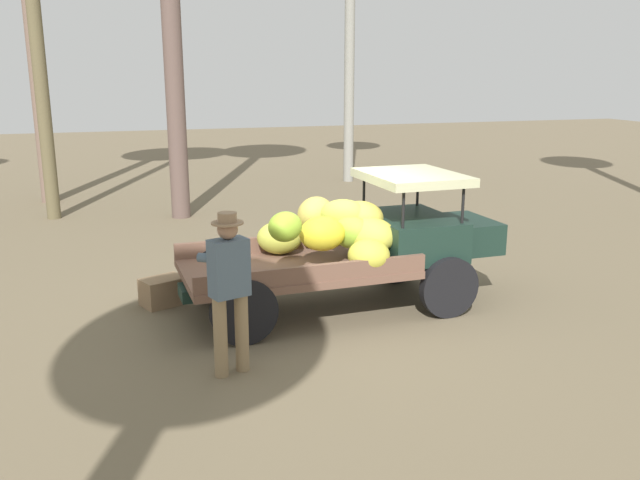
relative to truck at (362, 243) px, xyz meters
The scene contains 4 objects.
ground_plane 1.01m from the truck, behind, with size 60.00×60.00×0.00m, color brown.
truck is the anchor object (origin of this frame).
farmer 2.66m from the truck, 143.28° to the right, with size 0.55×0.51×1.80m.
wooden_crate 2.90m from the truck, 161.43° to the left, with size 0.58×0.41×0.39m, color #876A4B.
Camera 1 is at (-2.83, -8.32, 3.24)m, focal length 37.57 mm.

